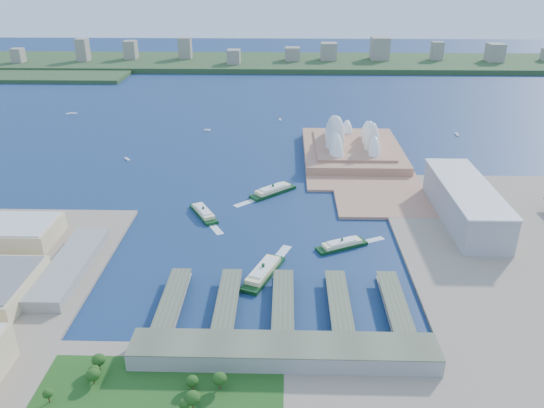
{
  "coord_description": "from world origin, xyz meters",
  "views": [
    {
      "loc": [
        14.55,
        -408.02,
        239.53
      ],
      "look_at": [
        1.54,
        77.01,
        18.0
      ],
      "focal_mm": 35.0,
      "sensor_mm": 36.0,
      "label": 1
    }
  ],
  "objects_px": {
    "ferry_d": "(342,243)",
    "toaster_building": "(465,203)",
    "ferry_b": "(273,189)",
    "ferry_a": "(203,211)",
    "ferry_c": "(263,270)",
    "opera_house": "(353,133)"
  },
  "relations": [
    {
      "from": "ferry_d",
      "to": "toaster_building",
      "type": "bearing_deg",
      "value": -91.61
    },
    {
      "from": "ferry_b",
      "to": "ferry_a",
      "type": "bearing_deg",
      "value": -92.5
    },
    {
      "from": "toaster_building",
      "to": "ferry_d",
      "type": "relative_size",
      "value": 3.12
    },
    {
      "from": "ferry_a",
      "to": "ferry_d",
      "type": "height_order",
      "value": "ferry_a"
    },
    {
      "from": "toaster_building",
      "to": "ferry_b",
      "type": "relative_size",
      "value": 2.64
    },
    {
      "from": "toaster_building",
      "to": "ferry_a",
      "type": "height_order",
      "value": "toaster_building"
    },
    {
      "from": "ferry_c",
      "to": "ferry_d",
      "type": "distance_m",
      "value": 86.46
    },
    {
      "from": "toaster_building",
      "to": "ferry_a",
      "type": "xyz_separation_m",
      "value": [
        -264.94,
        6.25,
        -15.61
      ]
    },
    {
      "from": "ferry_d",
      "to": "ferry_b",
      "type": "bearing_deg",
      "value": 1.98
    },
    {
      "from": "toaster_building",
      "to": "ferry_d",
      "type": "xyz_separation_m",
      "value": [
        -127.64,
        -58.53,
        -15.8
      ]
    },
    {
      "from": "toaster_building",
      "to": "ferry_d",
      "type": "height_order",
      "value": "toaster_building"
    },
    {
      "from": "ferry_a",
      "to": "ferry_b",
      "type": "xyz_separation_m",
      "value": [
        70.69,
        59.25,
        0.66
      ]
    },
    {
      "from": "opera_house",
      "to": "ferry_b",
      "type": "bearing_deg",
      "value": -127.78
    },
    {
      "from": "opera_house",
      "to": "ferry_c",
      "type": "relative_size",
      "value": 2.97
    },
    {
      "from": "toaster_building",
      "to": "ferry_b",
      "type": "bearing_deg",
      "value": 161.36
    },
    {
      "from": "opera_house",
      "to": "ferry_d",
      "type": "xyz_separation_m",
      "value": [
        -37.64,
        -258.53,
        -27.3
      ]
    },
    {
      "from": "ferry_c",
      "to": "ferry_d",
      "type": "relative_size",
      "value": 1.22
    },
    {
      "from": "opera_house",
      "to": "ferry_b",
      "type": "height_order",
      "value": "opera_house"
    },
    {
      "from": "ferry_a",
      "to": "ferry_b",
      "type": "bearing_deg",
      "value": 11.67
    },
    {
      "from": "ferry_c",
      "to": "ferry_d",
      "type": "xyz_separation_m",
      "value": [
        70.35,
        50.25,
        -1.03
      ]
    },
    {
      "from": "ferry_a",
      "to": "ferry_c",
      "type": "bearing_deg",
      "value": -88.1
    },
    {
      "from": "ferry_b",
      "to": "ferry_d",
      "type": "height_order",
      "value": "ferry_b"
    }
  ]
}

